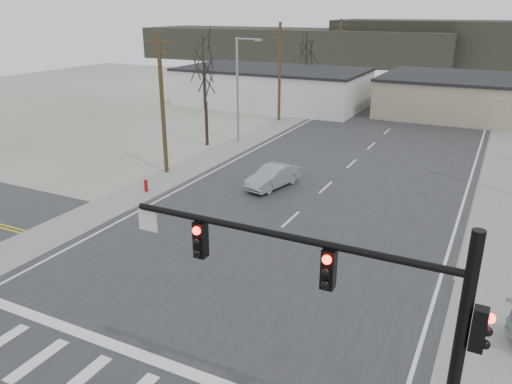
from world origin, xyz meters
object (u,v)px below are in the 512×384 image
sedan_crossing (273,177)px  car_far_a (447,99)px  traffic_signal_mast (372,315)px  car_far_b (425,97)px  fire_hydrant (146,186)px

sedan_crossing → car_far_a: car_far_a is taller
traffic_signal_mast → car_far_b: (-7.20, 55.98, -3.95)m
traffic_signal_mast → fire_hydrant: traffic_signal_mast is taller
fire_hydrant → car_far_a: (13.70, 40.56, 0.45)m
fire_hydrant → sedan_crossing: size_ratio=0.20×
fire_hydrant → sedan_crossing: 8.31m
traffic_signal_mast → car_far_b: bearing=97.3°
fire_hydrant → sedan_crossing: sedan_crossing is taller
sedan_crossing → car_far_a: size_ratio=0.74×
car_far_b → car_far_a: bearing=-7.2°
car_far_a → traffic_signal_mast: bearing=105.8°
traffic_signal_mast → car_far_b: size_ratio=2.25×
traffic_signal_mast → car_far_a: (-4.39, 54.76, -3.78)m
car_far_a → car_far_b: 3.07m
traffic_signal_mast → car_far_a: 55.06m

